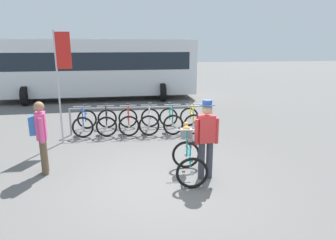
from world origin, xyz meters
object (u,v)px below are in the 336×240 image
object	(u,v)px
featured_bicycle	(188,154)
bus_distant	(96,65)
racked_bike_red	(128,121)
person_with_featured_bike	(206,136)
pedestrian_with_backpack	(41,133)
racked_bike_black	(107,121)
racked_bike_white	(150,120)
racked_bike_teal	(171,120)
racked_bike_yellow	(191,119)
banner_flag	(61,66)
racked_bike_blue	(85,122)

from	to	relation	value
featured_bicycle	bus_distant	xyz separation A→B (m)	(-2.73, 9.95, 1.25)
racked_bike_red	person_with_featured_bike	xyz separation A→B (m)	(1.58, -3.80, 0.58)
pedestrian_with_backpack	bus_distant	bearing A→B (deg)	87.25
bus_distant	featured_bicycle	bearing A→B (deg)	-74.67
featured_bicycle	racked_bike_black	bearing A→B (deg)	118.24
featured_bicycle	pedestrian_with_backpack	bearing A→B (deg)	170.08
racked_bike_white	person_with_featured_bike	distance (m)	3.92
racked_bike_black	racked_bike_red	size ratio (longest dim) A/B	1.01
racked_bike_teal	person_with_featured_bike	xyz separation A→B (m)	(0.18, -3.74, 0.58)
racked_bike_teal	bus_distant	world-z (taller)	bus_distant
racked_bike_yellow	pedestrian_with_backpack	size ratio (longest dim) A/B	0.69
racked_bike_yellow	racked_bike_black	bearing A→B (deg)	177.74
pedestrian_with_backpack	banner_flag	size ratio (longest dim) A/B	0.51
person_with_featured_bike	pedestrian_with_backpack	distance (m)	3.60
pedestrian_with_backpack	racked_bike_yellow	bearing A→B (deg)	36.24
pedestrian_with_backpack	bus_distant	distance (m)	9.44
person_with_featured_bike	banner_flag	world-z (taller)	banner_flag
pedestrian_with_backpack	racked_bike_red	bearing A→B (deg)	57.53
racked_bike_blue	racked_bike_yellow	bearing A→B (deg)	-2.26
racked_bike_blue	featured_bicycle	world-z (taller)	featured_bicycle
racked_bike_white	racked_bike_yellow	world-z (taller)	same
racked_bike_blue	racked_bike_teal	distance (m)	2.80
featured_bicycle	person_with_featured_bike	distance (m)	0.61
racked_bike_teal	featured_bicycle	bearing A→B (deg)	-92.47
racked_bike_black	pedestrian_with_backpack	distance (m)	3.35
racked_bike_blue	person_with_featured_bike	world-z (taller)	person_with_featured_bike
bus_distant	racked_bike_black	bearing A→B (deg)	-82.95
racked_bike_red	racked_bike_white	world-z (taller)	same
racked_bike_white	racked_bike_teal	xyz separation A→B (m)	(0.70, -0.03, -0.00)
racked_bike_yellow	bus_distant	distance (m)	7.50
racked_bike_yellow	banner_flag	xyz separation A→B (m)	(-3.91, -0.75, 1.86)
racked_bike_yellow	racked_bike_red	bearing A→B (deg)	177.74
featured_bicycle	racked_bike_white	bearing A→B (deg)	98.71
racked_bike_yellow	featured_bicycle	size ratio (longest dim) A/B	0.92
racked_bike_blue	person_with_featured_bike	xyz separation A→B (m)	(2.98, -3.85, 0.58)
racked_bike_red	bus_distant	world-z (taller)	bus_distant
pedestrian_with_backpack	banner_flag	bearing A→B (deg)	86.81
racked_bike_blue	racked_bike_white	world-z (taller)	same
banner_flag	racked_bike_white	bearing A→B (deg)	17.71
racked_bike_yellow	banner_flag	world-z (taller)	banner_flag
racked_bike_black	racked_bike_white	size ratio (longest dim) A/B	0.96
racked_bike_blue	bus_distant	world-z (taller)	bus_distant
person_with_featured_bike	banner_flag	bearing A→B (deg)	138.79
banner_flag	bus_distant	bearing A→B (deg)	87.39
racked_bike_white	pedestrian_with_backpack	distance (m)	4.04
person_with_featured_bike	racked_bike_yellow	bearing A→B (deg)	82.07
bus_distant	banner_flag	world-z (taller)	banner_flag
pedestrian_with_backpack	bus_distant	size ratio (longest dim) A/B	0.16
racked_bike_blue	pedestrian_with_backpack	size ratio (longest dim) A/B	0.68
racked_bike_white	featured_bicycle	size ratio (longest dim) A/B	0.96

